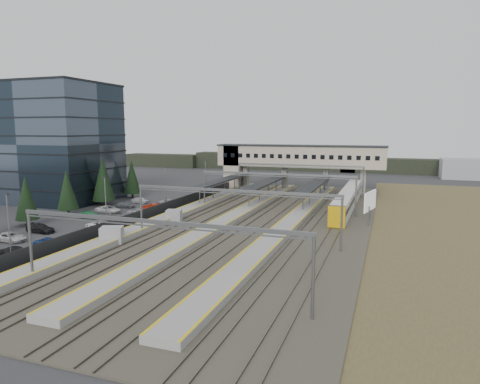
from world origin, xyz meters
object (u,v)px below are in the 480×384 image
at_px(relay_cabin_near, 112,236).
at_px(footbridge, 288,158).
at_px(office_building, 51,142).
at_px(relay_cabin_far, 174,217).
at_px(train, 348,199).
at_px(billboard, 370,202).

xyz_separation_m(relay_cabin_near, footbridge, (10.46, 55.97, 6.77)).
relative_size(office_building, relay_cabin_near, 7.26).
bearing_deg(relay_cabin_far, train, 40.97).
distance_m(relay_cabin_far, billboard, 31.33).
xyz_separation_m(office_building, relay_cabin_near, (33.25, -25.97, -11.03)).
bearing_deg(relay_cabin_far, office_building, 161.13).
bearing_deg(train, billboard, -69.34).
height_order(footbridge, train, footbridge).
distance_m(office_building, train, 61.68).
height_order(office_building, footbridge, office_building).
height_order(relay_cabin_near, relay_cabin_far, relay_cabin_near).
bearing_deg(billboard, office_building, 178.17).
bearing_deg(relay_cabin_far, billboard, 18.41).
bearing_deg(office_building, train, 9.37).
relative_size(relay_cabin_far, billboard, 0.46).
distance_m(relay_cabin_far, footbridge, 43.38).
height_order(office_building, train, office_building).
relative_size(office_building, train, 0.67).
bearing_deg(relay_cabin_far, footbridge, 78.10).
bearing_deg(relay_cabin_near, train, 53.28).
xyz_separation_m(relay_cabin_far, billboard, (29.63, 9.86, 2.46)).
relative_size(footbridge, train, 1.12).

